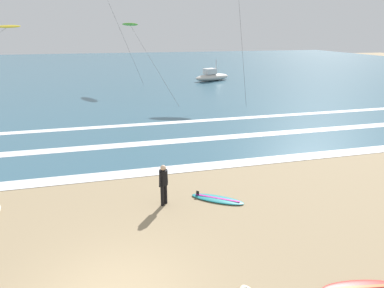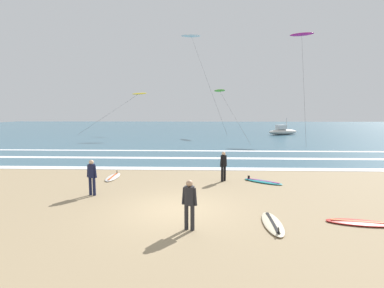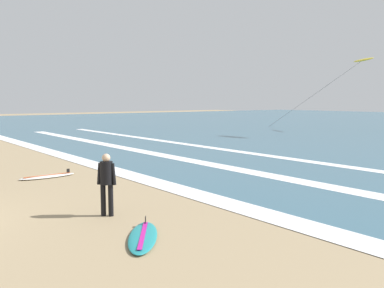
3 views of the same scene
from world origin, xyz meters
name	(u,v)px [view 3 (image 3 of 3)]	position (x,y,z in m)	size (l,w,h in m)	color
wave_foam_shoreline	(185,191)	(1.08, 7.77, 0.01)	(52.58, 0.97, 0.01)	white
wave_foam_mid_break	(255,173)	(0.18, 12.00, 0.01)	(54.65, 0.89, 0.01)	white
wave_foam_outer_break	(347,167)	(1.61, 16.28, 0.01)	(59.18, 0.71, 0.01)	white
surfer_mid_group	(107,179)	(2.10, 4.53, 0.96)	(0.43, 0.41, 1.60)	black
surfboard_near_water	(143,237)	(4.16, 4.34, 0.05)	(2.06, 1.71, 0.25)	teal
surfboard_foreground_flat	(48,176)	(-4.05, 5.08, 0.05)	(0.65, 2.11, 0.25)	silver
kite_yellow_high_left	(363,60)	(-9.52, 36.61, 6.63)	(11.39, 2.97, 6.89)	yellow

